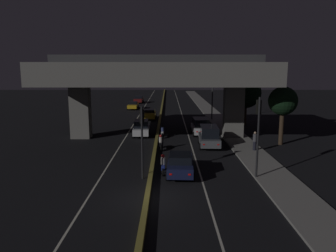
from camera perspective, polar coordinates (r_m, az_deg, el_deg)
ground_plane at (r=19.41m, az=-3.49°, el=-12.59°), size 200.00×200.00×0.00m
lane_line_left_inner at (r=53.62m, az=-4.89°, el=1.93°), size 0.12×126.00×0.00m
lane_line_right_inner at (r=53.46m, az=2.59°, el=1.93°), size 0.12×126.00×0.00m
median_divider at (r=53.41m, az=-1.15°, el=2.10°), size 0.30×126.00×0.32m
sidewalk_right at (r=47.06m, az=9.11°, el=0.81°), size 2.82×126.00×0.15m
elevated_overpass at (r=35.00m, az=-1.85°, el=8.79°), size 22.74×13.52×8.89m
traffic_light_left_of_median at (r=22.00m, az=-4.42°, el=-0.66°), size 0.30×0.49×4.98m
traffic_light_right_of_median at (r=22.68m, az=15.57°, el=0.35°), size 0.30×0.49×5.60m
street_lamp at (r=47.85m, az=7.41°, el=6.95°), size 2.83×0.32×8.44m
car_dark_blue_lead at (r=23.35m, az=2.28°, el=-6.60°), size 2.06×4.36×1.54m
car_grey_second at (r=31.83m, az=7.29°, el=-1.75°), size 2.13×4.39×1.97m
car_white_third at (r=37.56m, az=5.81°, el=-0.02°), size 2.10×4.02×1.87m
car_white_lead_oncoming at (r=36.88m, az=-4.55°, el=-0.32°), size 1.97×4.10×1.76m
car_taxi_yellow_second_oncoming at (r=48.80m, az=-3.15°, el=2.05°), size 2.00×4.07×1.47m
car_taxi_yellow_third_oncoming at (r=61.58m, az=-5.99°, el=3.60°), size 1.87×4.59×1.37m
car_dark_red_fourth_oncoming at (r=72.61m, az=-5.00°, el=4.62°), size 2.05×4.09×1.53m
motorcycle_blue_filtering_near at (r=23.71m, az=-0.74°, el=-6.82°), size 0.33×1.93×1.40m
motorcycle_black_filtering_mid at (r=30.49m, az=-1.16°, el=-3.01°), size 0.33×1.93×1.41m
motorcycle_white_filtering_far at (r=35.92m, az=-0.83°, el=-1.06°), size 0.34×1.97×1.37m
pedestrian_on_sidewalk at (r=30.61m, az=15.00°, el=-2.53°), size 0.36×0.36×1.71m
roadside_tree_kerbside_near at (r=33.81m, az=19.51°, el=4.02°), size 2.81×2.81×5.76m
roadside_tree_kerbside_mid at (r=44.59m, az=13.56°, el=5.59°), size 3.96×3.96×6.27m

